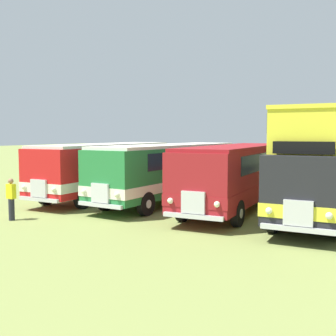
{
  "coord_description": "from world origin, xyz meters",
  "views": [
    {
      "loc": [
        2.94,
        -18.74,
        3.54
      ],
      "look_at": [
        -7.41,
        -0.31,
        1.8
      ],
      "focal_mm": 44.61,
      "sensor_mm": 36.0,
      "label": 1
    }
  ],
  "objects_px": {
    "bus_fourth_in_row": "(322,159)",
    "marshal_person": "(11,199)",
    "bus_second_in_row": "(170,168)",
    "bus_third_in_row": "(238,172)",
    "bus_first_in_row": "(107,166)"
  },
  "relations": [
    {
      "from": "bus_fourth_in_row",
      "to": "marshal_person",
      "type": "distance_m",
      "value": 13.13
    },
    {
      "from": "bus_second_in_row",
      "to": "bus_fourth_in_row",
      "type": "bearing_deg",
      "value": -2.1
    },
    {
      "from": "bus_first_in_row",
      "to": "bus_fourth_in_row",
      "type": "bearing_deg",
      "value": 0.91
    },
    {
      "from": "bus_second_in_row",
      "to": "marshal_person",
      "type": "xyz_separation_m",
      "value": [
        -3.33,
        -7.41,
        -0.87
      ]
    },
    {
      "from": "bus_third_in_row",
      "to": "bus_fourth_in_row",
      "type": "relative_size",
      "value": 0.99
    },
    {
      "from": "bus_second_in_row",
      "to": "bus_third_in_row",
      "type": "relative_size",
      "value": 0.99
    },
    {
      "from": "bus_third_in_row",
      "to": "bus_second_in_row",
      "type": "bearing_deg",
      "value": 176.74
    },
    {
      "from": "bus_first_in_row",
      "to": "marshal_person",
      "type": "bearing_deg",
      "value": -86.14
    },
    {
      "from": "bus_fourth_in_row",
      "to": "bus_second_in_row",
      "type": "bearing_deg",
      "value": 177.9
    },
    {
      "from": "bus_second_in_row",
      "to": "bus_third_in_row",
      "type": "height_order",
      "value": "same"
    },
    {
      "from": "bus_first_in_row",
      "to": "marshal_person",
      "type": "xyz_separation_m",
      "value": [
        0.47,
        -6.96,
        -0.87
      ]
    },
    {
      "from": "bus_second_in_row",
      "to": "marshal_person",
      "type": "height_order",
      "value": "bus_second_in_row"
    },
    {
      "from": "bus_second_in_row",
      "to": "bus_fourth_in_row",
      "type": "relative_size",
      "value": 0.98
    },
    {
      "from": "bus_first_in_row",
      "to": "bus_second_in_row",
      "type": "bearing_deg",
      "value": 6.88
    },
    {
      "from": "bus_second_in_row",
      "to": "marshal_person",
      "type": "bearing_deg",
      "value": -114.16
    }
  ]
}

